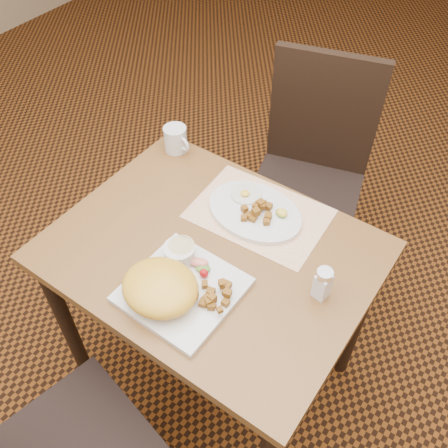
% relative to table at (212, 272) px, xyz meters
% --- Properties ---
extents(ground, '(8.00, 8.00, 0.00)m').
position_rel_table_xyz_m(ground, '(0.00, 0.00, -0.64)').
color(ground, black).
rests_on(ground, ground).
extents(table, '(0.90, 0.70, 0.75)m').
position_rel_table_xyz_m(table, '(0.00, 0.00, 0.00)').
color(table, brown).
rests_on(table, ground).
extents(chair_far, '(0.52, 0.53, 0.97)m').
position_rel_table_xyz_m(chair_far, '(-0.03, 0.72, -0.10)').
color(chair_far, black).
rests_on(chair_far, ground).
extents(placemat, '(0.42, 0.30, 0.00)m').
position_rel_table_xyz_m(placemat, '(0.04, 0.20, 0.11)').
color(placemat, white).
rests_on(placemat, table).
extents(plate_square, '(0.28, 0.28, 0.02)m').
position_rel_table_xyz_m(plate_square, '(0.03, -0.16, 0.12)').
color(plate_square, silver).
rests_on(plate_square, table).
extents(plate_oval, '(0.32, 0.24, 0.02)m').
position_rel_table_xyz_m(plate_oval, '(0.03, 0.19, 0.12)').
color(plate_oval, silver).
rests_on(plate_oval, placemat).
extents(hollandaise_mound, '(0.21, 0.18, 0.08)m').
position_rel_table_xyz_m(hollandaise_mound, '(-0.01, -0.21, 0.16)').
color(hollandaise_mound, yellow).
rests_on(hollandaise_mound, plate_square).
extents(ramekin, '(0.09, 0.09, 0.05)m').
position_rel_table_xyz_m(ramekin, '(-0.04, -0.09, 0.15)').
color(ramekin, silver).
rests_on(ramekin, plate_square).
extents(garnish_sq, '(0.09, 0.06, 0.03)m').
position_rel_table_xyz_m(garnish_sq, '(0.02, -0.08, 0.14)').
color(garnish_sq, '#387223').
rests_on(garnish_sq, plate_square).
extents(fried_egg, '(0.10, 0.10, 0.02)m').
position_rel_table_xyz_m(fried_egg, '(-0.03, 0.23, 0.13)').
color(fried_egg, white).
rests_on(fried_egg, plate_oval).
extents(garnish_ov, '(0.05, 0.04, 0.02)m').
position_rel_table_xyz_m(garnish_ov, '(0.10, 0.22, 0.14)').
color(garnish_ov, '#387223').
rests_on(garnish_ov, plate_oval).
extents(salt_shaker, '(0.05, 0.05, 0.10)m').
position_rel_table_xyz_m(salt_shaker, '(0.33, 0.04, 0.16)').
color(salt_shaker, white).
rests_on(salt_shaker, table).
extents(coffee_mug, '(0.11, 0.08, 0.09)m').
position_rel_table_xyz_m(coffee_mug, '(-0.36, 0.29, 0.15)').
color(coffee_mug, silver).
rests_on(coffee_mug, table).
extents(home_fries_sq, '(0.10, 0.09, 0.03)m').
position_rel_table_xyz_m(home_fries_sq, '(0.11, -0.15, 0.14)').
color(home_fries_sq, '#915C17').
rests_on(home_fries_sq, plate_square).
extents(home_fries_ov, '(0.11, 0.11, 0.04)m').
position_rel_table_xyz_m(home_fries_ov, '(0.04, 0.18, 0.14)').
color(home_fries_ov, '#915C17').
rests_on(home_fries_ov, plate_oval).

